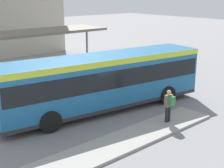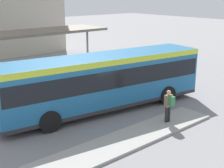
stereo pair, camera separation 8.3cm
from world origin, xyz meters
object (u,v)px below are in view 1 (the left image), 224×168
(city_bus, at_px, (104,79))
(bicycle_green, at_px, (156,62))
(bicycle_black, at_px, (150,61))
(pedestrian_waiting, at_px, (169,104))
(bicycle_white, at_px, (142,60))
(potted_planter_near_shelter, at_px, (30,89))

(city_bus, height_order, bicycle_green, city_bus)
(bicycle_green, bearing_deg, bicycle_black, 178.50)
(pedestrian_waiting, distance_m, bicycle_white, 13.70)
(pedestrian_waiting, bearing_deg, bicycle_black, -42.32)
(city_bus, height_order, bicycle_white, city_bus)
(bicycle_black, xyz_separation_m, bicycle_white, (-0.29, 0.73, 0.03))
(city_bus, bearing_deg, bicycle_black, 38.40)
(bicycle_black, bearing_deg, potted_planter_near_shelter, 103.19)
(pedestrian_waiting, relative_size, bicycle_white, 0.97)
(potted_planter_near_shelter, bearing_deg, city_bus, -63.12)
(pedestrian_waiting, bearing_deg, potted_planter_near_shelter, 24.06)
(pedestrian_waiting, xyz_separation_m, bicycle_black, (9.18, 9.67, -0.73))
(pedestrian_waiting, distance_m, potted_planter_near_shelter, 8.77)
(pedestrian_waiting, relative_size, bicycle_black, 1.07)
(bicycle_green, distance_m, bicycle_black, 0.73)
(bicycle_white, distance_m, potted_planter_near_shelter, 12.51)
(bicycle_white, height_order, potted_planter_near_shelter, potted_planter_near_shelter)
(bicycle_black, height_order, bicycle_white, bicycle_white)
(city_bus, xyz_separation_m, bicycle_white, (10.04, 6.77, -1.44))
(bicycle_black, distance_m, bicycle_white, 0.78)
(city_bus, relative_size, potted_planter_near_shelter, 10.28)
(city_bus, height_order, pedestrian_waiting, city_bus)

